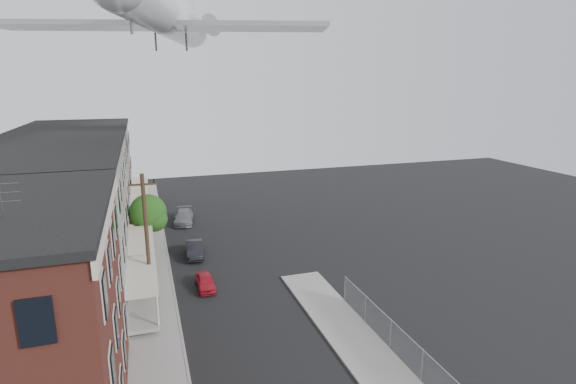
# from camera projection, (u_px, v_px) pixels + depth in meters

# --- Properties ---
(sidewalk_left) EXTENTS (3.00, 62.00, 0.12)m
(sidewalk_left) POSITION_uv_depth(u_px,v_px,m) (151.00, 268.00, 36.31)
(sidewalk_left) COLOR gray
(sidewalk_left) RESTS_ON ground
(sidewalk_right) EXTENTS (3.00, 26.00, 0.12)m
(sidewalk_right) POSITION_uv_depth(u_px,v_px,m) (384.00, 376.00, 23.00)
(sidewalk_right) COLOR gray
(sidewalk_right) RESTS_ON ground
(curb_left) EXTENTS (0.15, 62.00, 0.14)m
(curb_left) POSITION_uv_depth(u_px,v_px,m) (169.00, 265.00, 36.74)
(curb_left) COLOR gray
(curb_left) RESTS_ON ground
(curb_right) EXTENTS (0.15, 26.00, 0.14)m
(curb_right) POSITION_uv_depth(u_px,v_px,m) (359.00, 381.00, 22.56)
(curb_right) COLOR gray
(curb_right) RESTS_ON ground
(row_house_a) EXTENTS (11.98, 7.00, 10.30)m
(row_house_a) POSITION_uv_depth(u_px,v_px,m) (33.00, 250.00, 26.23)
(row_house_a) COLOR slate
(row_house_a) RESTS_ON ground
(row_house_b) EXTENTS (11.98, 7.00, 10.30)m
(row_house_b) POSITION_uv_depth(u_px,v_px,m) (54.00, 217.00, 32.69)
(row_house_b) COLOR slate
(row_house_b) RESTS_ON ground
(row_house_c) EXTENTS (11.98, 7.00, 10.30)m
(row_house_c) POSITION_uv_depth(u_px,v_px,m) (68.00, 195.00, 39.15)
(row_house_c) COLOR slate
(row_house_c) RESTS_ON ground
(row_house_d) EXTENTS (11.98, 7.00, 10.30)m
(row_house_d) POSITION_uv_depth(u_px,v_px,m) (78.00, 178.00, 45.61)
(row_house_d) COLOR slate
(row_house_d) RESTS_ON ground
(row_house_e) EXTENTS (11.98, 7.00, 10.30)m
(row_house_e) POSITION_uv_depth(u_px,v_px,m) (85.00, 166.00, 52.07)
(row_house_e) COLOR slate
(row_house_e) RESTS_ON ground
(chainlink_fence) EXTENTS (0.06, 18.06, 1.90)m
(chainlink_fence) POSITION_uv_depth(u_px,v_px,m) (422.00, 365.00, 22.30)
(chainlink_fence) COLOR gray
(chainlink_fence) RESTS_ON ground
(utility_pole) EXTENTS (1.80, 0.26, 9.00)m
(utility_pole) POSITION_uv_depth(u_px,v_px,m) (147.00, 238.00, 29.63)
(utility_pole) COLOR black
(utility_pole) RESTS_ON ground
(street_tree) EXTENTS (3.22, 3.20, 5.20)m
(street_tree) POSITION_uv_depth(u_px,v_px,m) (150.00, 214.00, 39.19)
(street_tree) COLOR black
(street_tree) RESTS_ON ground
(car_near) EXTENTS (1.27, 3.13, 1.07)m
(car_near) POSITION_uv_depth(u_px,v_px,m) (205.00, 282.00, 32.68)
(car_near) COLOR #B41728
(car_near) RESTS_ON ground
(car_mid) EXTENTS (1.64, 3.98, 1.28)m
(car_mid) POSITION_uv_depth(u_px,v_px,m) (195.00, 249.00, 38.72)
(car_mid) COLOR black
(car_mid) RESTS_ON ground
(car_far) EXTENTS (2.50, 4.84, 1.34)m
(car_far) POSITION_uv_depth(u_px,v_px,m) (184.00, 217.00, 47.92)
(car_far) COLOR slate
(car_far) RESTS_ON ground
(airplane) EXTENTS (24.85, 28.41, 8.19)m
(airplane) POSITION_uv_depth(u_px,v_px,m) (169.00, 15.00, 35.54)
(airplane) COLOR silver
(airplane) RESTS_ON ground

